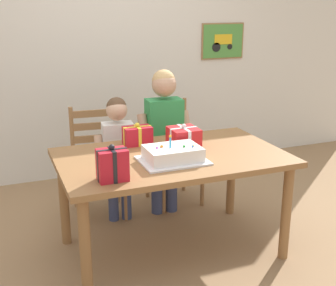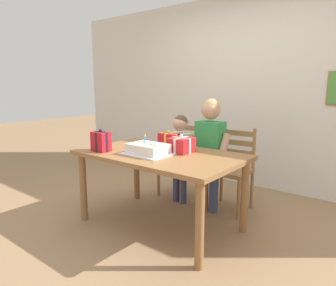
% 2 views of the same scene
% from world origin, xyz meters
% --- Properties ---
extents(ground_plane, '(20.00, 20.00, 0.00)m').
position_xyz_m(ground_plane, '(0.00, 0.00, 0.00)').
color(ground_plane, '#997551').
extents(back_wall, '(6.40, 0.11, 2.60)m').
position_xyz_m(back_wall, '(0.00, 1.81, 1.30)').
color(back_wall, silver).
rests_on(back_wall, ground).
extents(dining_table, '(1.58, 0.95, 0.75)m').
position_xyz_m(dining_table, '(0.00, 0.00, 0.66)').
color(dining_table, olive).
rests_on(dining_table, ground).
extents(birthday_cake, '(0.44, 0.34, 0.19)m').
position_xyz_m(birthday_cake, '(-0.04, -0.13, 0.80)').
color(birthday_cake, silver).
rests_on(birthday_cake, dining_table).
extents(gift_box_red_large, '(0.18, 0.13, 0.23)m').
position_xyz_m(gift_box_red_large, '(-0.50, -0.30, 0.84)').
color(gift_box_red_large, red).
rests_on(gift_box_red_large, dining_table).
extents(gift_box_beside_cake, '(0.21, 0.22, 0.18)m').
position_xyz_m(gift_box_beside_cake, '(0.15, 0.14, 0.82)').
color(gift_box_beside_cake, red).
rests_on(gift_box_beside_cake, dining_table).
extents(gift_box_corner_small, '(0.21, 0.13, 0.17)m').
position_xyz_m(gift_box_corner_small, '(-0.15, 0.32, 0.82)').
color(gift_box_corner_small, red).
rests_on(gift_box_corner_small, dining_table).
extents(chair_left, '(0.46, 0.46, 0.92)m').
position_xyz_m(chair_left, '(-0.34, 0.84, 0.47)').
color(chair_left, '#996B42').
rests_on(chair_left, ground).
extents(chair_right, '(0.44, 0.44, 0.92)m').
position_xyz_m(chair_right, '(0.35, 0.84, 0.47)').
color(chair_right, '#996B42').
rests_on(chair_right, ground).
extents(child_older, '(0.46, 0.27, 1.25)m').
position_xyz_m(child_older, '(0.18, 0.62, 0.76)').
color(child_older, '#38426B').
rests_on(child_older, ground).
extents(child_younger, '(0.40, 0.24, 1.05)m').
position_xyz_m(child_younger, '(-0.22, 0.62, 0.64)').
color(child_younger, '#38426B').
rests_on(child_younger, ground).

